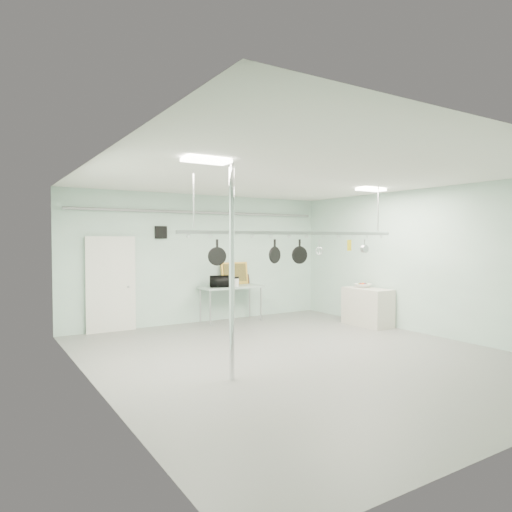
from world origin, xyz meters
TOP-DOWN VIEW (x-y plane):
  - floor at (0.00, 0.00)m, footprint 8.00×8.00m
  - ceiling at (0.00, 0.00)m, footprint 7.00×8.00m
  - back_wall at (0.00, 3.99)m, footprint 7.00×0.02m
  - right_wall at (3.49, 0.00)m, footprint 0.02×8.00m
  - door at (-2.30, 3.94)m, footprint 1.10×0.10m
  - wall_vent at (-1.10, 3.97)m, footprint 0.30×0.04m
  - conduit_pipe at (0.00, 3.90)m, footprint 6.60×0.07m
  - chrome_pole at (-1.70, -0.60)m, footprint 0.08×0.08m
  - prep_table at (0.60, 3.60)m, footprint 1.60×0.70m
  - side_cabinet at (3.15, 1.40)m, footprint 0.60×1.20m
  - pot_rack at (0.20, 0.30)m, footprint 4.80×0.06m
  - light_panel_left at (-2.20, -0.80)m, footprint 0.65×0.30m
  - light_panel_right at (2.40, 0.60)m, footprint 0.65×0.30m
  - microwave at (0.26, 3.54)m, footprint 0.58×0.50m
  - coffee_canister at (0.67, 3.46)m, footprint 0.16×0.16m
  - painting_large at (0.87, 3.90)m, footprint 0.78×0.15m
  - painting_small at (1.16, 3.90)m, footprint 0.31×0.10m
  - fruit_bowl at (3.22, 1.63)m, footprint 0.42×0.42m
  - skillet_left at (-1.48, 0.30)m, footprint 0.31×0.15m
  - skillet_mid at (-0.32, 0.30)m, footprint 0.31×0.14m
  - skillet_right at (0.24, 0.30)m, footprint 0.33×0.10m
  - whisk at (0.71, 0.30)m, footprint 0.18×0.18m
  - grater at (1.49, 0.30)m, footprint 0.10×0.05m
  - saucepan at (1.91, 0.30)m, footprint 0.17×0.11m
  - fruit_cluster at (3.22, 1.63)m, footprint 0.24×0.24m

SIDE VIEW (x-z plane):
  - floor at x=0.00m, z-range 0.00..0.00m
  - side_cabinet at x=3.15m, z-range 0.00..0.90m
  - prep_table at x=0.60m, z-range 0.38..1.28m
  - fruit_bowl at x=3.22m, z-range 0.90..0.99m
  - fruit_cluster at x=3.22m, z-range 0.94..1.03m
  - coffee_canister at x=0.67m, z-range 0.91..1.10m
  - painting_small at x=1.16m, z-range 0.90..1.16m
  - microwave at x=0.26m, z-range 0.91..1.18m
  - door at x=-2.30m, z-range -0.05..2.15m
  - painting_large at x=0.87m, z-range 0.90..1.49m
  - back_wall at x=0.00m, z-range 0.00..3.20m
  - right_wall at x=3.49m, z-range 0.00..3.20m
  - chrome_pole at x=-1.70m, z-range 0.00..3.20m
  - skillet_right at x=0.24m, z-range 1.64..2.09m
  - skillet_mid at x=-0.32m, z-range 1.66..2.09m
  - skillet_left at x=-1.48m, z-range 1.66..2.09m
  - whisk at x=0.71m, z-range 1.78..2.09m
  - saucepan at x=1.91m, z-range 1.82..2.09m
  - grater at x=1.49m, z-range 1.85..2.09m
  - pot_rack at x=0.20m, z-range 1.73..2.73m
  - wall_vent at x=-1.10m, z-range 2.10..2.40m
  - conduit_pipe at x=0.00m, z-range 2.71..2.79m
  - light_panel_left at x=-2.20m, z-range 3.14..3.19m
  - light_panel_right at x=2.40m, z-range 3.14..3.19m
  - ceiling at x=0.00m, z-range 3.18..3.20m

